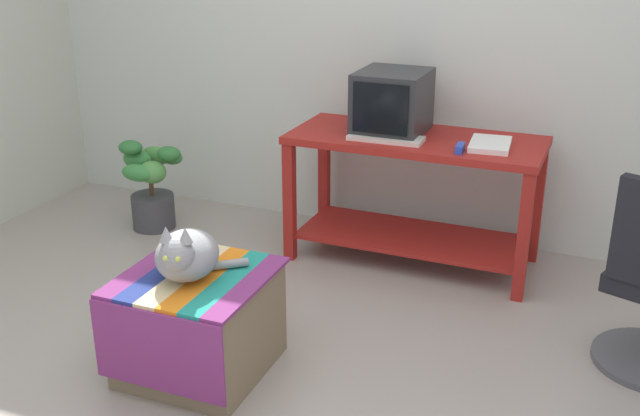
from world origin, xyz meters
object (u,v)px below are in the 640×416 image
(book, at_px, (490,144))
(ottoman_with_blanket, at_px, (198,323))
(desk, at_px, (414,178))
(potted_plant, at_px, (151,186))
(tv_monitor, at_px, (392,103))
(stapler, at_px, (460,148))
(keyboard, at_px, (386,138))
(cat, at_px, (186,255))

(book, height_order, ottoman_with_blanket, book)
(desk, xyz_separation_m, potted_plant, (-1.64, -0.15, -0.22))
(potted_plant, bearing_deg, tv_monitor, 6.77)
(book, distance_m, stapler, 0.19)
(ottoman_with_blanket, distance_m, potted_plant, 1.69)
(desk, xyz_separation_m, stapler, (0.28, -0.19, 0.25))
(desk, bearing_deg, ottoman_with_blanket, -110.27)
(potted_plant, height_order, stapler, stapler)
(desk, bearing_deg, keyboard, -134.26)
(keyboard, xyz_separation_m, ottoman_with_blanket, (-0.42, -1.30, -0.52))
(book, bearing_deg, keyboard, -175.86)
(cat, bearing_deg, desk, 55.56)
(desk, distance_m, cat, 1.57)
(tv_monitor, bearing_deg, ottoman_with_blanket, -104.47)
(cat, distance_m, potted_plant, 1.73)
(ottoman_with_blanket, bearing_deg, tv_monitor, 74.79)
(book, height_order, potted_plant, book)
(ottoman_with_blanket, xyz_separation_m, potted_plant, (-1.09, 1.28, 0.05))
(cat, bearing_deg, ottoman_with_blanket, 61.51)
(desk, distance_m, book, 0.48)
(book, bearing_deg, potted_plant, 178.19)
(cat, distance_m, stapler, 1.54)
(potted_plant, bearing_deg, ottoman_with_blanket, -49.52)
(book, xyz_separation_m, potted_plant, (-2.05, -0.10, -0.47))
(desk, height_order, book, book)
(desk, bearing_deg, book, -6.24)
(book, bearing_deg, tv_monitor, 167.32)
(cat, bearing_deg, tv_monitor, 61.20)
(book, xyz_separation_m, cat, (-0.96, -1.42, -0.18))
(book, xyz_separation_m, ottoman_with_blanket, (-0.95, -1.38, -0.52))
(tv_monitor, relative_size, potted_plant, 0.75)
(book, relative_size, ottoman_with_blanket, 0.46)
(tv_monitor, height_order, keyboard, tv_monitor)
(desk, relative_size, cat, 3.57)
(book, height_order, stapler, stapler)
(keyboard, bearing_deg, book, 7.64)
(desk, relative_size, potted_plant, 2.43)
(tv_monitor, bearing_deg, potted_plant, -172.50)
(desk, distance_m, ottoman_with_blanket, 1.55)
(tv_monitor, relative_size, stapler, 3.84)
(tv_monitor, bearing_deg, book, -7.42)
(tv_monitor, relative_size, keyboard, 1.06)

